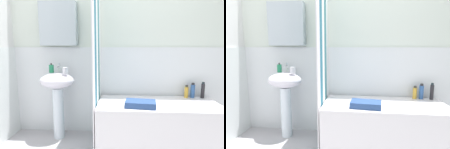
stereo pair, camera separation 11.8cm
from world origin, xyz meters
The scene contains 11 objects.
wall_back_tiled centered at (-0.05, 1.26, 1.14)m, with size 3.60×0.18×2.40m.
sink centered at (-0.88, 1.03, 0.64)m, with size 0.44×0.34×0.87m.
faucet centered at (-0.88, 1.11, 0.93)m, with size 0.03×0.12×0.12m.
soap_dispenser centered at (-0.96, 1.07, 0.93)m, with size 0.06×0.06×0.13m.
toothbrush_cup centered at (-0.75, 0.99, 0.91)m, with size 0.07×0.07×0.08m, color silver.
bathtub centered at (0.39, 0.90, 0.27)m, with size 1.43×0.65×0.55m, color white.
shower_curtain centered at (-0.34, 0.90, 1.00)m, with size 0.01×0.65×2.00m.
lotion_bottle centered at (1.00, 1.14, 0.65)m, with size 0.04×0.04×0.21m.
body_wash_bottle centered at (0.88, 1.15, 0.64)m, with size 0.06×0.06×0.20m.
conditioner_bottle centered at (0.80, 1.15, 0.62)m, with size 0.05×0.05×0.17m.
towel_folded centered at (0.16, 0.74, 0.58)m, with size 0.33×0.20×0.07m, color #2D4A83.
Camera 1 is at (-0.03, -1.30, 1.23)m, focal length 30.14 mm.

